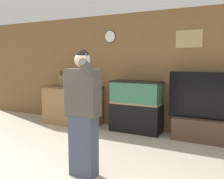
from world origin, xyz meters
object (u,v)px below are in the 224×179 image
(microwave, at_px, (79,81))
(aquarium_on_stand, at_px, (136,107))
(person_standing, at_px, (82,111))
(tv_on_stand, at_px, (205,122))
(counter_island, at_px, (72,105))
(knife_block, at_px, (62,80))

(microwave, height_order, aquarium_on_stand, microwave)
(microwave, bearing_deg, person_standing, -54.13)
(microwave, relative_size, person_standing, 0.27)
(microwave, height_order, person_standing, person_standing)
(microwave, relative_size, aquarium_on_stand, 0.42)
(aquarium_on_stand, relative_size, tv_on_stand, 0.79)
(counter_island, relative_size, microwave, 3.06)
(microwave, distance_m, person_standing, 2.70)
(counter_island, height_order, aquarium_on_stand, aquarium_on_stand)
(tv_on_stand, xyz_separation_m, person_standing, (-1.25, -2.25, 0.49))
(tv_on_stand, bearing_deg, microwave, -178.62)
(aquarium_on_stand, relative_size, person_standing, 0.66)
(knife_block, bearing_deg, counter_island, -9.59)
(counter_island, height_order, knife_block, knife_block)
(microwave, bearing_deg, knife_block, 174.91)
(microwave, bearing_deg, aquarium_on_stand, 3.30)
(microwave, height_order, knife_block, knife_block)
(microwave, bearing_deg, counter_island, -177.61)
(tv_on_stand, relative_size, person_standing, 0.83)
(aquarium_on_stand, distance_m, person_standing, 2.29)
(counter_island, bearing_deg, microwave, 2.39)
(knife_block, bearing_deg, person_standing, -46.27)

